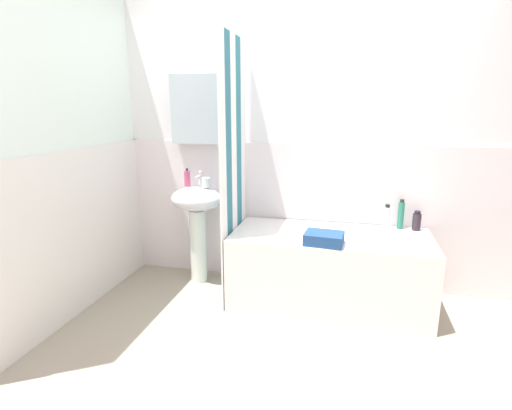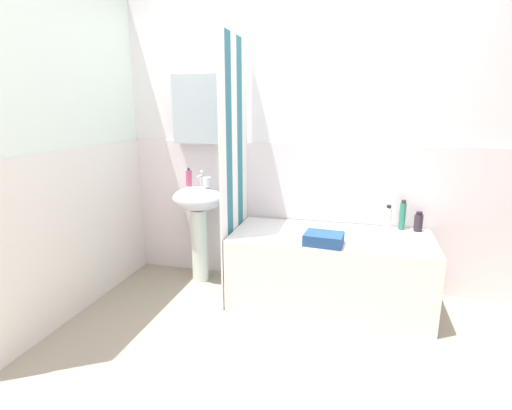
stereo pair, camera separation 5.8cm
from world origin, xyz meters
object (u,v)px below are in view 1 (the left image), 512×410
object	(u,v)px
soap_dispenser	(187,178)
lotion_bottle	(387,217)
toothbrush_cup	(206,182)
bathtub	(329,269)
towel_folded	(324,238)
sink	(197,213)
body_wash_bottle	(401,215)
conditioner_bottle	(417,221)

from	to	relation	value
soap_dispenser	lotion_bottle	world-z (taller)	soap_dispenser
toothbrush_cup	bathtub	distance (m)	1.21
towel_folded	sink	bearing A→B (deg)	161.51
sink	towel_folded	size ratio (longest dim) A/B	3.18
bathtub	soap_dispenser	bearing A→B (deg)	171.94
body_wash_bottle	bathtub	bearing A→B (deg)	-151.92
toothbrush_cup	conditioner_bottle	distance (m)	1.70
toothbrush_cup	soap_dispenser	bearing A→B (deg)	175.26
sink	toothbrush_cup	xyz separation A→B (m)	(0.08, 0.02, 0.26)
soap_dispenser	lotion_bottle	bearing A→B (deg)	2.94
soap_dispenser	bathtub	bearing A→B (deg)	-8.06
conditioner_bottle	towel_folded	distance (m)	0.83
body_wash_bottle	conditioner_bottle	bearing A→B (deg)	-6.23
toothbrush_cup	conditioner_bottle	size ratio (longest dim) A/B	0.54
sink	soap_dispenser	xyz separation A→B (m)	(-0.09, 0.03, 0.29)
toothbrush_cup	bathtub	xyz separation A→B (m)	(1.04, -0.16, -0.60)
sink	conditioner_bottle	bearing A→B (deg)	4.00
bathtub	conditioner_bottle	size ratio (longest dim) A/B	9.57
bathtub	lotion_bottle	world-z (taller)	lotion_bottle
soap_dispenser	toothbrush_cup	size ratio (longest dim) A/B	1.86
sink	bathtub	bearing A→B (deg)	-7.17
body_wash_bottle	lotion_bottle	world-z (taller)	body_wash_bottle
body_wash_bottle	lotion_bottle	size ratio (longest dim) A/B	1.21
bathtub	towel_folded	xyz separation A→B (m)	(-0.04, -0.22, 0.32)
sink	body_wash_bottle	size ratio (longest dim) A/B	3.53
sink	lotion_bottle	bearing A→B (deg)	4.24
sink	bathtub	world-z (taller)	sink
bathtub	lotion_bottle	xyz separation A→B (m)	(0.41, 0.26, 0.37)
soap_dispenser	conditioner_bottle	size ratio (longest dim) A/B	1.00
toothbrush_cup	lotion_bottle	xyz separation A→B (m)	(1.46, 0.10, -0.23)
sink	soap_dispenser	world-z (taller)	soap_dispenser
conditioner_bottle	bathtub	bearing A→B (deg)	-157.50
body_wash_bottle	lotion_bottle	distance (m)	0.11
sink	lotion_bottle	xyz separation A→B (m)	(1.54, 0.11, 0.03)
soap_dispenser	sink	bearing A→B (deg)	-18.99
conditioner_bottle	body_wash_bottle	size ratio (longest dim) A/B	0.65
soap_dispenser	bathtub	size ratio (longest dim) A/B	0.10
sink	body_wash_bottle	xyz separation A→B (m)	(1.65, 0.14, 0.05)
sink	soap_dispenser	bearing A→B (deg)	161.01
sink	toothbrush_cup	bearing A→B (deg)	11.11
soap_dispenser	toothbrush_cup	world-z (taller)	soap_dispenser
bathtub	body_wash_bottle	distance (m)	0.71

